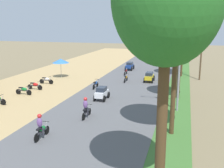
# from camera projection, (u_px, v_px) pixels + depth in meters

# --- Properties ---
(parked_motorbike_third) EXTENTS (1.80, 0.54, 0.94)m
(parked_motorbike_third) POSITION_uv_depth(u_px,v_px,m) (24.00, 90.00, 26.87)
(parked_motorbike_third) COLOR black
(parked_motorbike_third) RESTS_ON dirt_shoulder
(parked_motorbike_fourth) EXTENTS (1.80, 0.54, 0.94)m
(parked_motorbike_fourth) POSITION_uv_depth(u_px,v_px,m) (35.00, 85.00, 28.94)
(parked_motorbike_fourth) COLOR black
(parked_motorbike_fourth) RESTS_ON dirt_shoulder
(parked_motorbike_fifth) EXTENTS (1.80, 0.54, 0.94)m
(parked_motorbike_fifth) POSITION_uv_depth(u_px,v_px,m) (46.00, 80.00, 31.71)
(parked_motorbike_fifth) COLOR black
(parked_motorbike_fifth) RESTS_ON dirt_shoulder
(vendor_umbrella) EXTENTS (2.20, 2.20, 2.52)m
(vendor_umbrella) POSITION_uv_depth(u_px,v_px,m) (61.00, 61.00, 35.08)
(vendor_umbrella) COLOR #99999E
(vendor_umbrella) RESTS_ON dirt_shoulder
(median_tree_nearest) EXTENTS (4.05, 4.05, 10.48)m
(median_tree_nearest) POSITION_uv_depth(u_px,v_px,m) (167.00, 0.00, 9.43)
(median_tree_nearest) COLOR #4C351E
(median_tree_nearest) RESTS_ON median_strip
(median_tree_second) EXTENTS (4.27, 4.27, 9.50)m
(median_tree_second) POSITION_uv_depth(u_px,v_px,m) (177.00, 24.00, 15.97)
(median_tree_second) COLOR #4C351E
(median_tree_second) RESTS_ON median_strip
(median_tree_third) EXTENTS (3.43, 3.43, 7.51)m
(median_tree_third) POSITION_uv_depth(u_px,v_px,m) (181.00, 42.00, 24.79)
(median_tree_third) COLOR #4C351E
(median_tree_third) RESTS_ON median_strip
(median_tree_fourth) EXTENTS (4.08, 4.08, 8.87)m
(median_tree_fourth) POSITION_uv_depth(u_px,v_px,m) (184.00, 27.00, 35.00)
(median_tree_fourth) COLOR #4C351E
(median_tree_fourth) RESTS_ON median_strip
(median_tree_fifth) EXTENTS (3.12, 3.12, 8.80)m
(median_tree_fifth) POSITION_uv_depth(u_px,v_px,m) (185.00, 22.00, 48.06)
(median_tree_fifth) COLOR #4C351E
(median_tree_fifth) RESTS_ON median_strip
(streetlamp_near) EXTENTS (3.16, 0.20, 7.18)m
(streetlamp_near) POSITION_uv_depth(u_px,v_px,m) (180.00, 61.00, 21.18)
(streetlamp_near) COLOR gray
(streetlamp_near) RESTS_ON median_strip
(streetlamp_mid) EXTENTS (3.16, 0.20, 7.02)m
(streetlamp_mid) POSITION_uv_depth(u_px,v_px,m) (185.00, 38.00, 54.18)
(streetlamp_mid) COLOR gray
(streetlamp_mid) RESTS_ON median_strip
(utility_pole_near) EXTENTS (1.80, 0.20, 9.33)m
(utility_pole_near) POSITION_uv_depth(u_px,v_px,m) (202.00, 42.00, 33.25)
(utility_pole_near) COLOR brown
(utility_pole_near) RESTS_ON ground
(car_hatchback_white) EXTENTS (1.04, 2.00, 1.23)m
(car_hatchback_white) POSITION_uv_depth(u_px,v_px,m) (102.00, 93.00, 25.10)
(car_hatchback_white) COLOR silver
(car_hatchback_white) RESTS_ON road_strip
(car_sedan_yellow) EXTENTS (1.10, 2.26, 1.19)m
(car_sedan_yellow) POSITION_uv_depth(u_px,v_px,m) (149.00, 76.00, 32.80)
(car_sedan_yellow) COLOR gold
(car_sedan_yellow) RESTS_ON road_strip
(car_sedan_blue) EXTENTS (1.10, 2.26, 1.19)m
(car_sedan_blue) POSITION_uv_depth(u_px,v_px,m) (130.00, 66.00, 41.19)
(car_sedan_blue) COLOR navy
(car_sedan_blue) RESTS_ON road_strip
(motorbike_foreground_rider) EXTENTS (0.54, 1.80, 1.66)m
(motorbike_foreground_rider) POSITION_uv_depth(u_px,v_px,m) (41.00, 127.00, 16.58)
(motorbike_foreground_rider) COLOR black
(motorbike_foreground_rider) RESTS_ON road_strip
(motorbike_ahead_second) EXTENTS (0.54, 1.80, 1.66)m
(motorbike_ahead_second) POSITION_uv_depth(u_px,v_px,m) (86.00, 108.00, 20.22)
(motorbike_ahead_second) COLOR black
(motorbike_ahead_second) RESTS_ON road_strip
(motorbike_ahead_third) EXTENTS (0.54, 1.80, 0.94)m
(motorbike_ahead_third) POSITION_uv_depth(u_px,v_px,m) (96.00, 84.00, 29.57)
(motorbike_ahead_third) COLOR black
(motorbike_ahead_third) RESTS_ON road_strip
(motorbike_ahead_fourth) EXTENTS (0.54, 1.80, 0.94)m
(motorbike_ahead_fourth) POSITION_uv_depth(u_px,v_px,m) (126.00, 78.00, 32.77)
(motorbike_ahead_fourth) COLOR black
(motorbike_ahead_fourth) RESTS_ON road_strip
(motorbike_ahead_fifth) EXTENTS (0.54, 1.80, 0.94)m
(motorbike_ahead_fifth) POSITION_uv_depth(u_px,v_px,m) (126.00, 71.00, 37.24)
(motorbike_ahead_fifth) COLOR black
(motorbike_ahead_fifth) RESTS_ON road_strip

